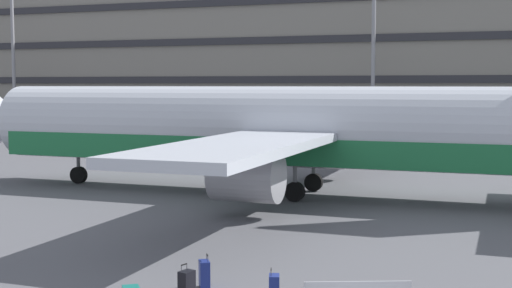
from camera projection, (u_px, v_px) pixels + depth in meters
name	position (u px, v px, depth m)	size (l,w,h in m)	color
ground_plane	(262.00, 196.00, 33.09)	(600.00, 600.00, 0.00)	#5B5B60
terminal_structure	(396.00, 62.00, 74.17)	(164.26, 19.45, 15.51)	gray
airliner	(289.00, 130.00, 33.07)	(36.34, 29.15, 10.94)	silver
suitcase_navy	(204.00, 273.00, 18.07)	(0.44, 0.49, 0.89)	navy
suitcase_red	(187.00, 287.00, 16.63)	(0.36, 0.43, 1.00)	black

